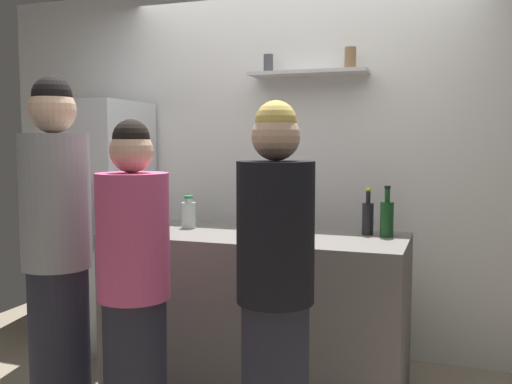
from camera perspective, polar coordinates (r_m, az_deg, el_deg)
back_wall_assembly at (r=4.05m, az=4.50°, el=2.57°), size 4.80×0.32×2.60m
refrigerator at (r=4.31m, az=-15.31°, el=-3.06°), size 0.58×0.67×1.76m
counter at (r=3.49m, az=0.00°, el=-11.81°), size 1.76×0.72×0.93m
baking_pan at (r=3.39m, az=1.60°, el=-3.76°), size 0.34×0.24×0.05m
utensil_holder at (r=3.68m, az=-9.73°, el=-2.70°), size 0.12×0.12×0.22m
wine_bottle_pale_glass at (r=3.61m, az=-0.59°, el=-1.95°), size 0.08×0.08×0.29m
wine_bottle_dark_glass at (r=3.40m, az=11.17°, el=-2.50°), size 0.07×0.07×0.28m
wine_bottle_green_glass at (r=3.35m, az=13.01°, el=-2.51°), size 0.08×0.08×0.30m
water_bottle_plastic at (r=3.63m, az=-6.77°, el=-2.19°), size 0.09×0.09×0.21m
person_blonde at (r=2.52m, az=1.95°, el=-10.11°), size 0.34×0.34×1.66m
person_pink_top at (r=2.77m, az=-12.15°, el=-9.74°), size 0.34×0.34×1.58m
person_grey_hoodie at (r=3.03m, az=-19.35°, el=-6.15°), size 0.34×0.34×1.80m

